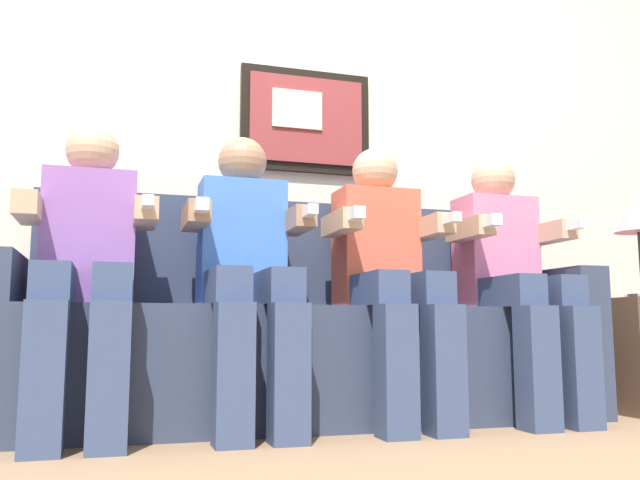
{
  "coord_description": "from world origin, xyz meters",
  "views": [
    {
      "loc": [
        -0.73,
        -2.27,
        0.37
      ],
      "look_at": [
        0.0,
        0.15,
        0.7
      ],
      "focal_mm": 37.73,
      "sensor_mm": 36.0,
      "label": 1
    }
  ],
  "objects_px": {
    "person_left_center": "(247,263)",
    "spare_remote_on_table": "(638,296)",
    "person_rightmost": "(512,270)",
    "person_right_center": "(388,267)",
    "table_lamp": "(639,219)",
    "person_leftmost": "(86,258)",
    "couch": "(307,342)"
  },
  "relations": [
    {
      "from": "person_leftmost",
      "to": "person_rightmost",
      "type": "relative_size",
      "value": 1.0
    },
    {
      "from": "person_leftmost",
      "to": "person_rightmost",
      "type": "xyz_separation_m",
      "value": [
        1.67,
        -0.0,
        0.0
      ]
    },
    {
      "from": "person_rightmost",
      "to": "table_lamp",
      "type": "xyz_separation_m",
      "value": [
        0.69,
        0.03,
        0.25
      ]
    },
    {
      "from": "person_left_center",
      "to": "spare_remote_on_table",
      "type": "xyz_separation_m",
      "value": [
        1.76,
        0.02,
        -0.1
      ]
    },
    {
      "from": "person_left_center",
      "to": "table_lamp",
      "type": "bearing_deg",
      "value": 1.08
    },
    {
      "from": "spare_remote_on_table",
      "to": "person_leftmost",
      "type": "bearing_deg",
      "value": -179.41
    },
    {
      "from": "person_rightmost",
      "to": "spare_remote_on_table",
      "type": "xyz_separation_m",
      "value": [
        0.65,
        0.02,
        -0.1
      ]
    },
    {
      "from": "table_lamp",
      "to": "spare_remote_on_table",
      "type": "xyz_separation_m",
      "value": [
        -0.04,
        -0.01,
        -0.35
      ]
    },
    {
      "from": "person_rightmost",
      "to": "table_lamp",
      "type": "distance_m",
      "value": 0.74
    },
    {
      "from": "person_leftmost",
      "to": "table_lamp",
      "type": "distance_m",
      "value": 2.38
    },
    {
      "from": "person_leftmost",
      "to": "person_rightmost",
      "type": "bearing_deg",
      "value": -0.02
    },
    {
      "from": "table_lamp",
      "to": "spare_remote_on_table",
      "type": "height_order",
      "value": "table_lamp"
    },
    {
      "from": "person_right_center",
      "to": "table_lamp",
      "type": "bearing_deg",
      "value": 1.56
    },
    {
      "from": "person_left_center",
      "to": "person_right_center",
      "type": "height_order",
      "value": "same"
    },
    {
      "from": "table_lamp",
      "to": "person_right_center",
      "type": "bearing_deg",
      "value": -178.44
    },
    {
      "from": "couch",
      "to": "person_rightmost",
      "type": "bearing_deg",
      "value": -11.42
    },
    {
      "from": "person_right_center",
      "to": "person_rightmost",
      "type": "xyz_separation_m",
      "value": [
        0.56,
        0.0,
        0.0
      ]
    },
    {
      "from": "couch",
      "to": "table_lamp",
      "type": "xyz_separation_m",
      "value": [
        1.53,
        -0.13,
        0.55
      ]
    },
    {
      "from": "person_leftmost",
      "to": "spare_remote_on_table",
      "type": "height_order",
      "value": "person_leftmost"
    },
    {
      "from": "person_leftmost",
      "to": "table_lamp",
      "type": "bearing_deg",
      "value": 0.81
    },
    {
      "from": "couch",
      "to": "person_left_center",
      "type": "bearing_deg",
      "value": -148.79
    },
    {
      "from": "couch",
      "to": "person_leftmost",
      "type": "relative_size",
      "value": 2.14
    },
    {
      "from": "person_right_center",
      "to": "spare_remote_on_table",
      "type": "bearing_deg",
      "value": 1.16
    },
    {
      "from": "person_right_center",
      "to": "spare_remote_on_table",
      "type": "distance_m",
      "value": 1.21
    },
    {
      "from": "couch",
      "to": "person_leftmost",
      "type": "distance_m",
      "value": 0.9
    },
    {
      "from": "person_left_center",
      "to": "person_rightmost",
      "type": "relative_size",
      "value": 1.0
    },
    {
      "from": "person_right_center",
      "to": "person_left_center",
      "type": "bearing_deg",
      "value": 180.0
    },
    {
      "from": "couch",
      "to": "table_lamp",
      "type": "height_order",
      "value": "table_lamp"
    },
    {
      "from": "table_lamp",
      "to": "spare_remote_on_table",
      "type": "relative_size",
      "value": 3.54
    },
    {
      "from": "person_left_center",
      "to": "person_leftmost",
      "type": "bearing_deg",
      "value": 179.95
    },
    {
      "from": "person_leftmost",
      "to": "person_right_center",
      "type": "relative_size",
      "value": 1.0
    },
    {
      "from": "person_right_center",
      "to": "table_lamp",
      "type": "height_order",
      "value": "person_right_center"
    }
  ]
}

